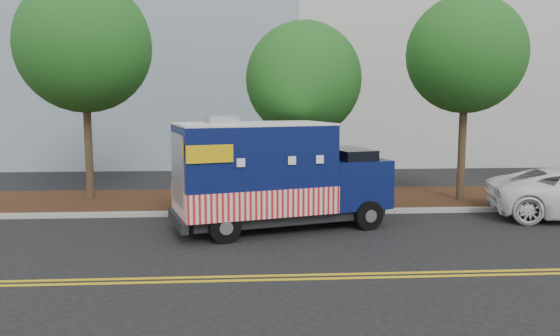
{
  "coord_description": "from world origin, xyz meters",
  "views": [
    {
      "loc": [
        -0.74,
        -15.17,
        3.6
      ],
      "look_at": [
        0.31,
        0.6,
        1.57
      ],
      "focal_mm": 35.0,
      "sensor_mm": 36.0,
      "label": 1
    }
  ],
  "objects": [
    {
      "name": "sign_post",
      "position": [
        -2.48,
        1.94,
        1.2
      ],
      "size": [
        0.06,
        0.06,
        2.4
      ],
      "primitive_type": "cube",
      "color": "#473828",
      "rests_on": "ground"
    },
    {
      "name": "ground",
      "position": [
        0.0,
        0.0,
        0.0
      ],
      "size": [
        120.0,
        120.0,
        0.0
      ],
      "primitive_type": "plane",
      "color": "black",
      "rests_on": "ground"
    },
    {
      "name": "mulch_strip",
      "position": [
        0.0,
        3.5,
        0.07
      ],
      "size": [
        120.0,
        4.0,
        0.15
      ],
      "primitive_type": "cube",
      "color": "black",
      "rests_on": "ground"
    },
    {
      "name": "centerline_near",
      "position": [
        0.0,
        -4.45,
        0.01
      ],
      "size": [
        120.0,
        0.1,
        0.01
      ],
      "primitive_type": "cube",
      "color": "gold",
      "rests_on": "ground"
    },
    {
      "name": "centerline_far",
      "position": [
        0.0,
        -4.7,
        0.01
      ],
      "size": [
        120.0,
        0.1,
        0.01
      ],
      "primitive_type": "cube",
      "color": "gold",
      "rests_on": "ground"
    },
    {
      "name": "tree_a",
      "position": [
        -6.04,
        3.76,
        5.32
      ],
      "size": [
        4.47,
        4.47,
        7.57
      ],
      "color": "#38281C",
      "rests_on": "ground"
    },
    {
      "name": "food_truck",
      "position": [
        0.01,
        -0.4,
        1.42
      ],
      "size": [
        6.31,
        3.71,
        3.14
      ],
      "rotation": [
        0.0,
        0.0,
        0.28
      ],
      "color": "black",
      "rests_on": "ground"
    },
    {
      "name": "curb",
      "position": [
        0.0,
        1.4,
        0.07
      ],
      "size": [
        120.0,
        0.18,
        0.15
      ],
      "primitive_type": "cube",
      "color": "#9E9E99",
      "rests_on": "ground"
    },
    {
      "name": "tree_b",
      "position": [
        1.23,
        2.81,
        4.2
      ],
      "size": [
        3.78,
        3.78,
        6.1
      ],
      "color": "#38281C",
      "rests_on": "ground"
    },
    {
      "name": "tree_c",
      "position": [
        6.64,
        2.8,
        5.03
      ],
      "size": [
        3.92,
        3.92,
        7.0
      ],
      "color": "#38281C",
      "rests_on": "ground"
    }
  ]
}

